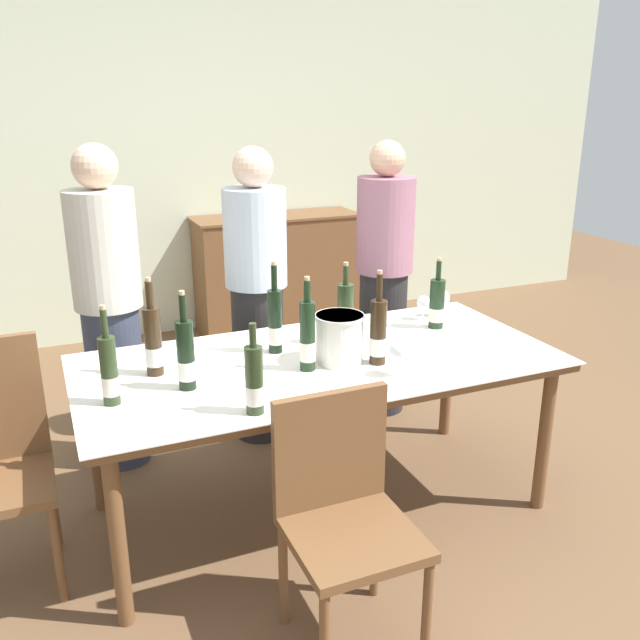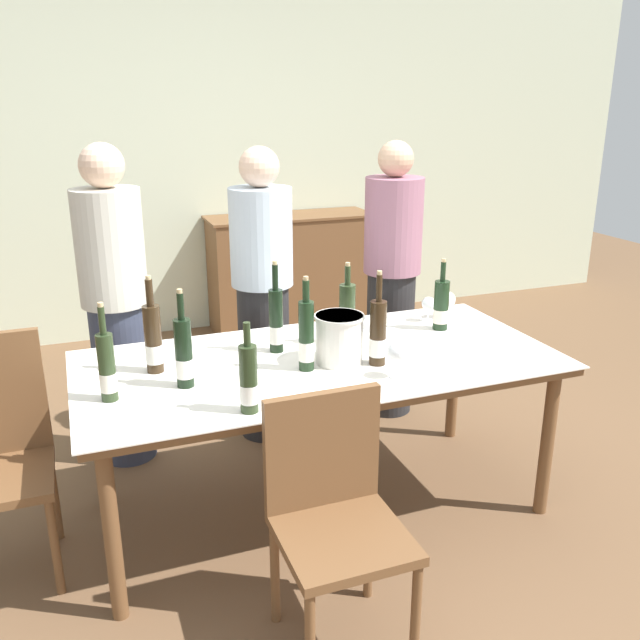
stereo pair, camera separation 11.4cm
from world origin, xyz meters
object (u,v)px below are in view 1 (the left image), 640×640
ice_bucket (339,337)px  person_guest_left (257,299)px  dining_table (320,372)px  chair_near_front (343,505)px  wine_bottle_8 (275,322)px  wine_bottle_1 (307,337)px  wine_bottle_3 (345,316)px  wine_glass_2 (423,303)px  wine_bottle_0 (378,333)px  person_host (110,312)px  wine_glass_1 (366,325)px  wine_bottle_7 (153,342)px  wine_bottle_2 (254,382)px  wine_bottle_4 (186,356)px  wine_bottle_6 (109,372)px  wine_bottle_5 (437,305)px  person_guest_right (384,282)px  sideboard_cabinet (277,272)px  wine_glass_3 (399,352)px  wine_glass_0 (442,299)px

ice_bucket → person_guest_left: size_ratio=0.13×
dining_table → chair_near_front: bearing=-107.2°
wine_bottle_8 → wine_bottle_1: bearing=-77.7°
wine_bottle_3 → wine_glass_2: (0.52, 0.16, -0.05)m
wine_bottle_0 → wine_bottle_3: bearing=95.3°
dining_table → person_host: 1.14m
ice_bucket → wine_glass_1: ice_bucket is taller
dining_table → wine_bottle_7: 0.73m
wine_bottle_3 → person_host: size_ratio=0.24×
wine_bottle_2 → wine_bottle_7: wine_bottle_7 is taller
wine_bottle_2 → wine_bottle_4: bearing=119.8°
wine_bottle_4 → wine_bottle_6: wine_bottle_4 is taller
wine_bottle_3 → wine_glass_1: size_ratio=2.45×
wine_bottle_5 → person_guest_right: bearing=84.3°
sideboard_cabinet → wine_bottle_2: wine_bottle_2 is taller
person_host → person_guest_left: 0.76m
wine_bottle_0 → wine_glass_1: (0.03, 0.18, -0.02)m
wine_glass_3 → chair_near_front: 0.71m
wine_bottle_2 → wine_bottle_3: size_ratio=0.89×
wine_bottle_1 → wine_glass_2: wine_bottle_1 is taller
wine_bottle_1 → wine_glass_2: bearing=25.9°
wine_bottle_6 → wine_bottle_8: bearing=19.7°
sideboard_cabinet → person_host: 2.30m
wine_bottle_2 → wine_bottle_7: 0.57m
wine_glass_0 → wine_glass_3: bearing=-134.7°
sideboard_cabinet → wine_glass_2: sideboard_cabinet is taller
chair_near_front → dining_table: bearing=72.8°
wine_bottle_1 → wine_bottle_2: 0.44m
wine_bottle_1 → wine_bottle_7: bearing=161.2°
wine_glass_3 → wine_glass_0: bearing=45.3°
sideboard_cabinet → wine_glass_0: bearing=-87.2°
wine_bottle_4 → wine_bottle_1: bearing=-1.0°
person_guest_right → wine_glass_0: bearing=-84.3°
wine_bottle_1 → wine_bottle_4: wine_bottle_1 is taller
wine_glass_1 → chair_near_front: wine_glass_1 is taller
sideboard_cabinet → wine_glass_1: (-0.46, -2.49, 0.39)m
wine_bottle_2 → chair_near_front: bearing=-59.5°
wine_bottle_2 → wine_glass_3: (0.64, 0.10, -0.02)m
wine_bottle_5 → wine_bottle_7: bearing=-177.9°
wine_bottle_4 → person_guest_left: size_ratio=0.25×
wine_bottle_8 → wine_glass_1: size_ratio=2.64×
wine_bottle_8 → wine_glass_3: wine_bottle_8 is taller
wine_bottle_4 → wine_bottle_0: bearing=-4.2°
wine_bottle_8 → wine_glass_1: wine_bottle_8 is taller
dining_table → ice_bucket: bearing=-42.0°
wine_bottle_3 → wine_bottle_0: bearing=-84.7°
wine_bottle_4 → chair_near_front: size_ratio=0.45×
wine_glass_0 → wine_glass_3: wine_glass_3 is taller
ice_bucket → wine_bottle_2: 0.59m
wine_glass_0 → chair_near_front: bearing=-135.3°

